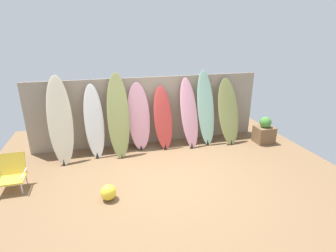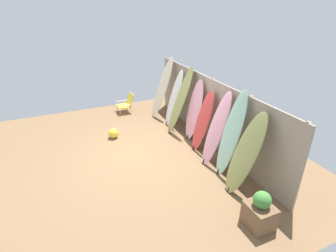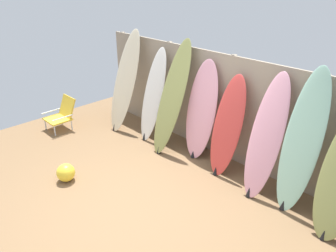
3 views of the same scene
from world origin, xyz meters
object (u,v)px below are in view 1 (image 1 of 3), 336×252
object	(u,v)px
surfboard_pink_5	(189,113)
beach_ball	(108,192)
surfboard_white_1	(94,122)
beach_chair	(12,172)
surfboard_seafoam_6	(206,108)
surfboard_olive_7	(228,112)
surfboard_pink_3	(139,117)
surfboard_olive_2	(118,116)
surfboard_cream_0	(60,120)
surfboard_red_4	(163,118)
planter_box	(264,132)

from	to	relation	value
surfboard_pink_5	beach_ball	distance (m)	3.07
surfboard_white_1	beach_chair	bearing A→B (deg)	-145.17
surfboard_seafoam_6	surfboard_olive_7	size ratio (longest dim) A/B	1.14
surfboard_pink_3	beach_chair	world-z (taller)	surfboard_pink_3
surfboard_olive_2	beach_chair	xyz separation A→B (m)	(-2.17, -1.03, -0.65)
surfboard_olive_7	beach_ball	size ratio (longest dim) A/B	6.00
surfboard_cream_0	beach_chair	xyz separation A→B (m)	(-0.85, -1.02, -0.65)
surfboard_olive_2	surfboard_pink_3	distance (m)	0.57
beach_ball	surfboard_seafoam_6	bearing A→B (deg)	36.87
surfboard_cream_0	surfboard_olive_2	world-z (taller)	surfboard_olive_2
surfboard_olive_2	surfboard_olive_7	size ratio (longest dim) A/B	1.15
surfboard_olive_2	surfboard_red_4	size ratio (longest dim) A/B	1.24
surfboard_pink_3	beach_ball	world-z (taller)	surfboard_pink_3
planter_box	surfboard_red_4	bearing A→B (deg)	170.80
surfboard_pink_5	surfboard_pink_3	bearing A→B (deg)	174.46
surfboard_seafoam_6	surfboard_olive_7	distance (m)	0.64
planter_box	beach_ball	bearing A→B (deg)	-159.73
surfboard_seafoam_6	beach_chair	size ratio (longest dim) A/B	3.02
surfboard_olive_2	beach_ball	xyz separation A→B (m)	(-0.39, -1.93, -0.83)
surfboard_olive_2	surfboard_pink_5	distance (m)	1.83
surfboard_white_1	beach_chair	distance (m)	2.01
surfboard_cream_0	surfboard_seafoam_6	xyz separation A→B (m)	(3.64, 0.11, -0.02)
beach_chair	surfboard_olive_2	bearing A→B (deg)	3.46
surfboard_pink_5	beach_chair	world-z (taller)	surfboard_pink_5
surfboard_white_1	surfboard_pink_5	world-z (taller)	surfboard_pink_5
surfboard_red_4	surfboard_olive_7	size ratio (longest dim) A/B	0.93
surfboard_pink_3	surfboard_red_4	world-z (taller)	surfboard_pink_3
surfboard_red_4	surfboard_olive_7	xyz separation A→B (m)	(1.80, -0.09, 0.06)
surfboard_pink_5	planter_box	size ratio (longest dim) A/B	2.43
surfboard_pink_3	beach_chair	size ratio (longest dim) A/B	2.64
surfboard_cream_0	surfboard_olive_7	xyz separation A→B (m)	(4.26, 0.02, -0.13)
surfboard_cream_0	beach_ball	world-z (taller)	surfboard_cream_0
surfboard_olive_2	planter_box	bearing A→B (deg)	-5.12
surfboard_red_4	surfboard_olive_7	distance (m)	1.80
surfboard_cream_0	surfboard_pink_5	bearing A→B (deg)	1.14
beach_chair	surfboard_pink_5	bearing A→B (deg)	-6.80
surfboard_pink_3	surfboard_seafoam_6	size ratio (longest dim) A/B	0.87
surfboard_cream_0	surfboard_red_4	size ratio (longest dim) A/B	1.24
surfboard_olive_2	surfboard_olive_7	xyz separation A→B (m)	(2.94, 0.01, -0.13)
surfboard_olive_7	planter_box	distance (m)	1.15
surfboard_white_1	planter_box	size ratio (longest dim) A/B	2.37
surfboard_pink_5	surfboard_olive_7	bearing A→B (deg)	-2.28
surfboard_white_1	surfboard_red_4	world-z (taller)	surfboard_white_1
surfboard_pink_3	surfboard_red_4	distance (m)	0.62
surfboard_pink_3	planter_box	xyz separation A→B (m)	(3.36, -0.53, -0.54)
surfboard_white_1	planter_box	bearing A→B (deg)	-5.44
surfboard_olive_2	surfboard_seafoam_6	bearing A→B (deg)	2.58
surfboard_cream_0	surfboard_pink_3	bearing A→B (deg)	5.84
surfboard_pink_5	surfboard_seafoam_6	xyz separation A→B (m)	(0.49, 0.05, 0.09)
surfboard_cream_0	beach_chair	world-z (taller)	surfboard_cream_0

